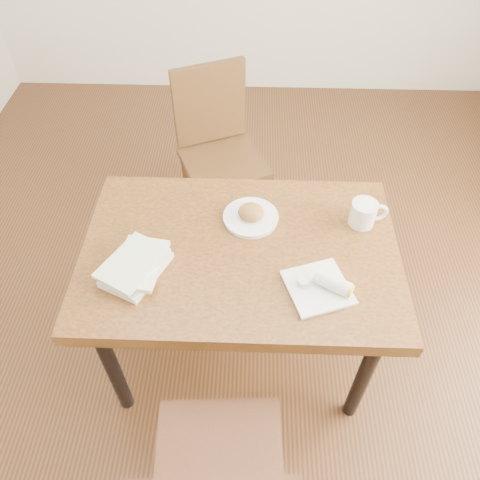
{
  "coord_description": "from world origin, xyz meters",
  "views": [
    {
      "loc": [
        0.04,
        -1.17,
        2.11
      ],
      "look_at": [
        0.0,
        0.0,
        0.8
      ],
      "focal_mm": 35.0,
      "sensor_mm": 36.0,
      "label": 1
    }
  ],
  "objects_px": {
    "coffee_mug": "(364,213)",
    "plate_burrito": "(322,286)",
    "table": "(240,262)",
    "book_stack": "(136,266)",
    "plate_scone": "(251,216)",
    "chair_far": "(218,143)"
  },
  "relations": [
    {
      "from": "plate_scone",
      "to": "plate_burrito",
      "type": "bearing_deg",
      "value": -52.81
    },
    {
      "from": "coffee_mug",
      "to": "plate_burrito",
      "type": "height_order",
      "value": "coffee_mug"
    },
    {
      "from": "table",
      "to": "plate_scone",
      "type": "xyz_separation_m",
      "value": [
        0.04,
        0.16,
        0.11
      ]
    },
    {
      "from": "chair_far",
      "to": "book_stack",
      "type": "distance_m",
      "value": 1.11
    },
    {
      "from": "plate_burrito",
      "to": "plate_scone",
      "type": "bearing_deg",
      "value": 127.19
    },
    {
      "from": "coffee_mug",
      "to": "plate_burrito",
      "type": "relative_size",
      "value": 0.57
    },
    {
      "from": "plate_scone",
      "to": "book_stack",
      "type": "height_order",
      "value": "plate_scone"
    },
    {
      "from": "chair_far",
      "to": "plate_scone",
      "type": "relative_size",
      "value": 4.24
    },
    {
      "from": "plate_scone",
      "to": "plate_burrito",
      "type": "xyz_separation_m",
      "value": [
        0.26,
        -0.34,
        -0.0
      ]
    },
    {
      "from": "table",
      "to": "plate_burrito",
      "type": "relative_size",
      "value": 4.54
    },
    {
      "from": "book_stack",
      "to": "chair_far",
      "type": "bearing_deg",
      "value": 78.5
    },
    {
      "from": "plate_scone",
      "to": "plate_burrito",
      "type": "height_order",
      "value": "same"
    },
    {
      "from": "coffee_mug",
      "to": "plate_burrito",
      "type": "xyz_separation_m",
      "value": [
        -0.19,
        -0.34,
        -0.03
      ]
    },
    {
      "from": "book_stack",
      "to": "table",
      "type": "bearing_deg",
      "value": 18.21
    },
    {
      "from": "plate_burrito",
      "to": "chair_far",
      "type": "bearing_deg",
      "value": 111.96
    },
    {
      "from": "coffee_mug",
      "to": "book_stack",
      "type": "xyz_separation_m",
      "value": [
        -0.86,
        -0.28,
        -0.02
      ]
    },
    {
      "from": "table",
      "to": "plate_scone",
      "type": "distance_m",
      "value": 0.19
    },
    {
      "from": "plate_scone",
      "to": "chair_far",
      "type": "bearing_deg",
      "value": 103.93
    },
    {
      "from": "table",
      "to": "book_stack",
      "type": "distance_m",
      "value": 0.41
    },
    {
      "from": "coffee_mug",
      "to": "table",
      "type": "bearing_deg",
      "value": -162.16
    },
    {
      "from": "chair_far",
      "to": "book_stack",
      "type": "xyz_separation_m",
      "value": [
        -0.22,
        -1.07,
        0.23
      ]
    },
    {
      "from": "plate_scone",
      "to": "coffee_mug",
      "type": "relative_size",
      "value": 1.46
    }
  ]
}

